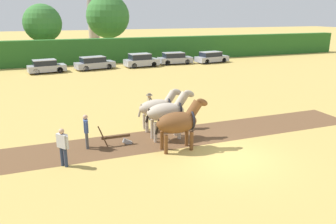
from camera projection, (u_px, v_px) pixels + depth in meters
ground_plane at (230, 158)px, 14.63m from camera, size 240.00×240.00×0.00m
plowed_furrow_strip at (70, 152)px, 15.32m from camera, size 31.97×2.92×0.01m
hedgerow at (105, 51)px, 42.18m from camera, size 73.87×1.43×3.13m
tree_center_right at (43, 23)px, 42.58m from camera, size 4.90×4.90×7.41m
tree_right at (108, 16)px, 47.46m from camera, size 6.24×6.24×8.89m
church_spire at (92, 1)px, 72.67m from camera, size 2.59×2.59×16.79m
draft_horse_lead_left at (179, 122)px, 15.21m from camera, size 2.71×1.04×2.48m
draft_horse_lead_right at (168, 112)px, 16.54m from camera, size 2.71×0.96×2.56m
draft_horse_trail_left at (158, 107)px, 17.94m from camera, size 2.62×0.92×2.31m
plow at (119, 139)px, 16.01m from camera, size 1.63×0.46×1.13m
farmer_at_plow at (86, 129)px, 15.46m from camera, size 0.23×0.67×1.68m
farmer_beside_team at (149, 105)px, 19.70m from camera, size 0.41×0.64×1.63m
farmer_onlooker_left at (63, 145)px, 13.59m from camera, size 0.47×0.54×1.69m
parked_car_far_left at (46, 66)px, 35.39m from camera, size 4.09×2.26×1.43m
parked_car_left at (94, 63)px, 37.58m from camera, size 4.69×2.62×1.46m
parked_car_center_left at (141, 60)px, 39.37m from camera, size 4.20×2.22×1.58m
parked_car_center at (175, 58)px, 41.48m from camera, size 4.29×1.89×1.47m
parked_car_center_right at (212, 57)px, 42.66m from camera, size 4.63×2.41×1.43m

